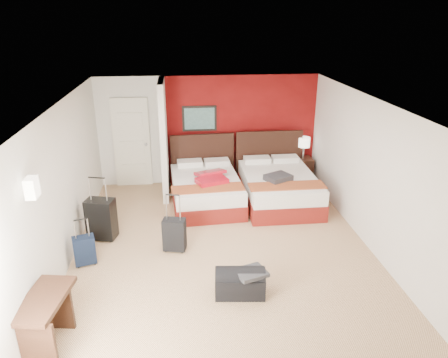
{
  "coord_description": "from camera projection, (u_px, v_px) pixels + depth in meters",
  "views": [
    {
      "loc": [
        -0.66,
        -6.19,
        3.77
      ],
      "look_at": [
        0.1,
        0.8,
        1.0
      ],
      "focal_mm": 33.82,
      "sensor_mm": 36.0,
      "label": 1
    }
  ],
  "objects": [
    {
      "name": "ground",
      "position": [
        223.0,
        251.0,
        7.17
      ],
      "size": [
        6.5,
        6.5,
        0.0
      ],
      "primitive_type": "plane",
      "color": "#D7B084",
      "rests_on": "ground"
    },
    {
      "name": "room_walls",
      "position": [
        141.0,
        157.0,
        7.88
      ],
      "size": [
        5.02,
        6.52,
        2.5
      ],
      "color": "silver",
      "rests_on": "ground"
    },
    {
      "name": "red_accent_panel",
      "position": [
        241.0,
        130.0,
        9.77
      ],
      "size": [
        3.5,
        0.04,
        2.5
      ],
      "primitive_type": "cube",
      "color": "maroon",
      "rests_on": "ground"
    },
    {
      "name": "partition_wall",
      "position": [
        164.0,
        139.0,
        9.02
      ],
      "size": [
        0.12,
        1.2,
        2.5
      ],
      "primitive_type": "cube",
      "color": "silver",
      "rests_on": "ground"
    },
    {
      "name": "entry_door",
      "position": [
        132.0,
        143.0,
        9.58
      ],
      "size": [
        0.82,
        0.06,
        2.05
      ],
      "primitive_type": "cube",
      "color": "silver",
      "rests_on": "ground"
    },
    {
      "name": "bed_left",
      "position": [
        206.0,
        191.0,
        8.84
      ],
      "size": [
        1.49,
        2.05,
        0.59
      ],
      "primitive_type": "cube",
      "rotation": [
        0.0,
        0.0,
        0.06
      ],
      "color": "silver",
      "rests_on": "ground"
    },
    {
      "name": "bed_right",
      "position": [
        279.0,
        189.0,
        8.91
      ],
      "size": [
        1.47,
        2.09,
        0.63
      ],
      "primitive_type": "cube",
      "rotation": [
        0.0,
        0.0,
        0.0
      ],
      "color": "white",
      "rests_on": "ground"
    },
    {
      "name": "red_suitcase_open",
      "position": [
        211.0,
        177.0,
        8.63
      ],
      "size": [
        0.84,
        0.97,
        0.1
      ],
      "primitive_type": "cube",
      "rotation": [
        0.0,
        0.0,
        0.34
      ],
      "color": "red",
      "rests_on": "bed_left"
    },
    {
      "name": "jacket_bundle",
      "position": [
        278.0,
        178.0,
        8.48
      ],
      "size": [
        0.61,
        0.57,
        0.12
      ],
      "primitive_type": "cube",
      "rotation": [
        0.0,
        0.0,
        0.48
      ],
      "color": "#343438",
      "rests_on": "bed_right"
    },
    {
      "name": "nightstand",
      "position": [
        302.0,
        170.0,
        10.0
      ],
      "size": [
        0.44,
        0.44,
        0.6
      ],
      "primitive_type": "cube",
      "rotation": [
        0.0,
        0.0,
        0.02
      ],
      "color": "black",
      "rests_on": "ground"
    },
    {
      "name": "table_lamp",
      "position": [
        303.0,
        148.0,
        9.8
      ],
      "size": [
        0.36,
        0.36,
        0.5
      ],
      "primitive_type": "cylinder",
      "rotation": [
        0.0,
        0.0,
        -0.37
      ],
      "color": "silver",
      "rests_on": "nightstand"
    },
    {
      "name": "suitcase_black",
      "position": [
        102.0,
        220.0,
        7.44
      ],
      "size": [
        0.55,
        0.42,
        0.73
      ],
      "primitive_type": "cube",
      "rotation": [
        0.0,
        0.0,
        -0.26
      ],
      "color": "black",
      "rests_on": "ground"
    },
    {
      "name": "suitcase_charcoal",
      "position": [
        174.0,
        236.0,
        7.1
      ],
      "size": [
        0.41,
        0.31,
        0.55
      ],
      "primitive_type": "cube",
      "rotation": [
        0.0,
        0.0,
        -0.22
      ],
      "color": "black",
      "rests_on": "ground"
    },
    {
      "name": "suitcase_navy",
      "position": [
        85.0,
        252.0,
        6.71
      ],
      "size": [
        0.38,
        0.29,
        0.46
      ],
      "primitive_type": "cube",
      "rotation": [
        0.0,
        0.0,
        0.28
      ],
      "color": "black",
      "rests_on": "ground"
    },
    {
      "name": "duffel_bag",
      "position": [
        240.0,
        283.0,
        6.01
      ],
      "size": [
        0.74,
        0.45,
        0.36
      ],
      "primitive_type": "cube",
      "rotation": [
        0.0,
        0.0,
        -0.11
      ],
      "color": "black",
      "rests_on": "ground"
    },
    {
      "name": "jacket_draped",
      "position": [
        251.0,
        273.0,
        5.9
      ],
      "size": [
        0.5,
        0.46,
        0.05
      ],
      "primitive_type": "cube",
      "rotation": [
        0.0,
        0.0,
        0.34
      ],
      "color": "#343438",
      "rests_on": "duffel_bag"
    },
    {
      "name": "desk",
      "position": [
        48.0,
        324.0,
        4.94
      ],
      "size": [
        0.59,
        0.96,
        0.75
      ],
      "primitive_type": "cube",
      "rotation": [
        0.0,
        0.0,
        -0.16
      ],
      "color": "#321A10",
      "rests_on": "ground"
    }
  ]
}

